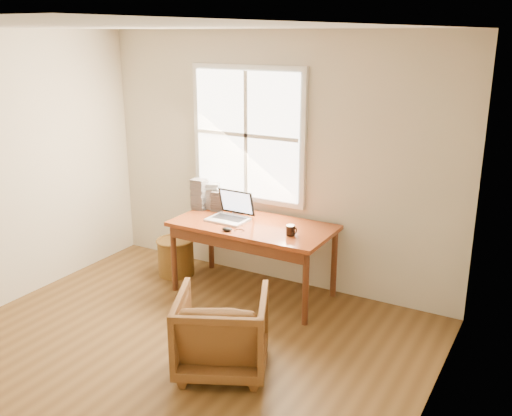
{
  "coord_description": "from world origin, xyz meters",
  "views": [
    {
      "loc": [
        2.66,
        -2.84,
        2.58
      ],
      "look_at": [
        0.12,
        1.65,
        0.97
      ],
      "focal_mm": 40.0,
      "sensor_mm": 36.0,
      "label": 1
    }
  ],
  "objects_px": {
    "wicker_stool": "(176,257)",
    "laptop": "(227,206)",
    "desk": "(253,226)",
    "armchair": "(222,331)",
    "cd_stack_a": "(213,196)",
    "coffee_mug": "(290,230)"
  },
  "relations": [
    {
      "from": "desk",
      "to": "wicker_stool",
      "type": "height_order",
      "value": "desk"
    },
    {
      "from": "desk",
      "to": "laptop",
      "type": "bearing_deg",
      "value": -170.73
    },
    {
      "from": "cd_stack_a",
      "to": "desk",
      "type": "bearing_deg",
      "value": -20.53
    },
    {
      "from": "laptop",
      "to": "coffee_mug",
      "type": "height_order",
      "value": "laptop"
    },
    {
      "from": "desk",
      "to": "coffee_mug",
      "type": "distance_m",
      "value": 0.49
    },
    {
      "from": "coffee_mug",
      "to": "wicker_stool",
      "type": "bearing_deg",
      "value": 161.52
    },
    {
      "from": "desk",
      "to": "coffee_mug",
      "type": "bearing_deg",
      "value": -13.39
    },
    {
      "from": "laptop",
      "to": "cd_stack_a",
      "type": "height_order",
      "value": "laptop"
    },
    {
      "from": "wicker_stool",
      "to": "laptop",
      "type": "relative_size",
      "value": 0.88
    },
    {
      "from": "coffee_mug",
      "to": "cd_stack_a",
      "type": "distance_m",
      "value": 1.16
    },
    {
      "from": "desk",
      "to": "wicker_stool",
      "type": "distance_m",
      "value": 1.12
    },
    {
      "from": "wicker_stool",
      "to": "coffee_mug",
      "type": "height_order",
      "value": "coffee_mug"
    },
    {
      "from": "wicker_stool",
      "to": "desk",
      "type": "bearing_deg",
      "value": 0.0
    },
    {
      "from": "coffee_mug",
      "to": "cd_stack_a",
      "type": "relative_size",
      "value": 0.35
    },
    {
      "from": "armchair",
      "to": "coffee_mug",
      "type": "height_order",
      "value": "coffee_mug"
    },
    {
      "from": "armchair",
      "to": "wicker_stool",
      "type": "xyz_separation_m",
      "value": [
        -1.45,
        1.31,
        -0.13
      ]
    },
    {
      "from": "desk",
      "to": "coffee_mug",
      "type": "height_order",
      "value": "coffee_mug"
    },
    {
      "from": "wicker_stool",
      "to": "laptop",
      "type": "xyz_separation_m",
      "value": [
        0.71,
        -0.04,
        0.71
      ]
    },
    {
      "from": "desk",
      "to": "wicker_stool",
      "type": "relative_size",
      "value": 4.08
    },
    {
      "from": "armchair",
      "to": "cd_stack_a",
      "type": "relative_size",
      "value": 2.58
    },
    {
      "from": "armchair",
      "to": "cd_stack_a",
      "type": "distance_m",
      "value": 1.98
    },
    {
      "from": "armchair",
      "to": "wicker_stool",
      "type": "height_order",
      "value": "armchair"
    }
  ]
}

